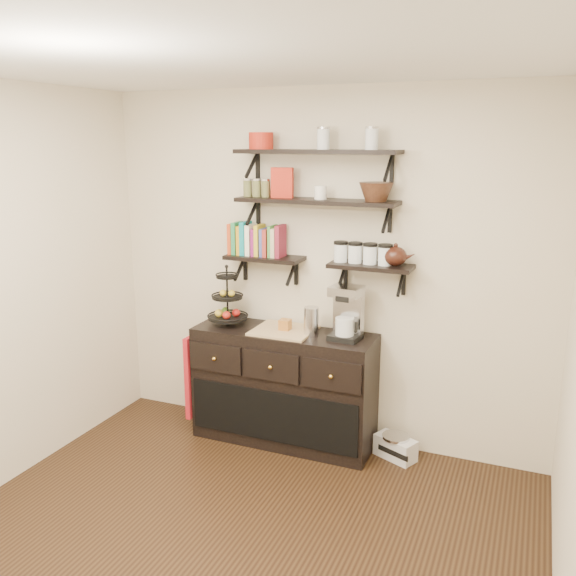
{
  "coord_description": "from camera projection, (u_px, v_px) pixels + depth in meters",
  "views": [
    {
      "loc": [
        1.51,
        -2.55,
        2.31
      ],
      "look_at": [
        -0.03,
        1.15,
        1.34
      ],
      "focal_mm": 38.0,
      "sensor_mm": 36.0,
      "label": 1
    }
  ],
  "objects": [
    {
      "name": "ramekins",
      "position": [
        320.0,
        193.0,
        4.38
      ],
      "size": [
        0.09,
        0.09,
        0.1
      ],
      "primitive_type": "cylinder",
      "color": "white",
      "rests_on": "shelf_mid"
    },
    {
      "name": "cookbooks",
      "position": [
        258.0,
        241.0,
        4.67
      ],
      "size": [
        0.43,
        0.15,
        0.26
      ],
      "color": "#C34018",
      "rests_on": "shelf_low_left"
    },
    {
      "name": "shelf_top",
      "position": [
        317.0,
        152.0,
        4.33
      ],
      "size": [
        1.2,
        0.27,
        0.23
      ],
      "color": "black",
      "rests_on": "back_wall"
    },
    {
      "name": "apron",
      "position": [
        196.0,
        374.0,
        4.91
      ],
      "size": [
        0.04,
        0.29,
        0.67
      ],
      "primitive_type": "cube",
      "color": "#B61813",
      "rests_on": "sideboard"
    },
    {
      "name": "teapot",
      "position": [
        395.0,
        255.0,
        4.28
      ],
      "size": [
        0.23,
        0.18,
        0.16
      ],
      "primitive_type": null,
      "rotation": [
        0.0,
        0.0,
        -0.1
      ],
      "color": "black",
      "rests_on": "shelf_low_right"
    },
    {
      "name": "radio",
      "position": [
        395.0,
        447.0,
        4.54
      ],
      "size": [
        0.34,
        0.28,
        0.18
      ],
      "rotation": [
        0.0,
        0.0,
        -0.43
      ],
      "color": "silver",
      "rests_on": "floor"
    },
    {
      "name": "back_wall",
      "position": [
        321.0,
        270.0,
        4.65
      ],
      "size": [
        3.5,
        0.02,
        2.7
      ],
      "primitive_type": "cube",
      "color": "beige",
      "rests_on": "ground"
    },
    {
      "name": "shelf_mid",
      "position": [
        316.0,
        202.0,
        4.41
      ],
      "size": [
        1.2,
        0.27,
        0.23
      ],
      "color": "black",
      "rests_on": "back_wall"
    },
    {
      "name": "ceiling",
      "position": [
        196.0,
        53.0,
        2.76
      ],
      "size": [
        3.5,
        3.5,
        0.02
      ],
      "primitive_type": "cube",
      "color": "white",
      "rests_on": "back_wall"
    },
    {
      "name": "walnut_bowl",
      "position": [
        376.0,
        192.0,
        4.22
      ],
      "size": [
        0.24,
        0.24,
        0.13
      ],
      "primitive_type": null,
      "color": "black",
      "rests_on": "shelf_mid"
    },
    {
      "name": "recipe_box",
      "position": [
        282.0,
        183.0,
        4.47
      ],
      "size": [
        0.17,
        0.09,
        0.22
      ],
      "primitive_type": "cube",
      "rotation": [
        0.0,
        0.0,
        0.2
      ],
      "color": "#AA2213",
      "rests_on": "shelf_mid"
    },
    {
      "name": "thermal_carafe",
      "position": [
        311.0,
        322.0,
        4.5
      ],
      "size": [
        0.11,
        0.11,
        0.22
      ],
      "primitive_type": "cylinder",
      "color": "silver",
      "rests_on": "sideboard"
    },
    {
      "name": "red_pot",
      "position": [
        261.0,
        141.0,
        4.47
      ],
      "size": [
        0.18,
        0.18,
        0.12
      ],
      "primitive_type": "cylinder",
      "color": "#AA2213",
      "rests_on": "shelf_top"
    },
    {
      "name": "shelf_low_right",
      "position": [
        371.0,
        267.0,
        4.37
      ],
      "size": [
        0.6,
        0.25,
        0.23
      ],
      "color": "black",
      "rests_on": "back_wall"
    },
    {
      "name": "sideboard",
      "position": [
        284.0,
        386.0,
        4.73
      ],
      "size": [
        1.4,
        0.5,
        0.92
      ],
      "color": "black",
      "rests_on": "floor"
    },
    {
      "name": "floor",
      "position": [
        213.0,
        566.0,
        3.4
      ],
      "size": [
        3.5,
        3.5,
        0.0
      ],
      "primitive_type": "plane",
      "color": "black",
      "rests_on": "ground"
    },
    {
      "name": "fruit_stand",
      "position": [
        228.0,
        305.0,
        4.77
      ],
      "size": [
        0.31,
        0.31,
        0.46
      ],
      "rotation": [
        0.0,
        0.0,
        0.19
      ],
      "color": "black",
      "rests_on": "sideboard"
    },
    {
      "name": "shelf_low_left",
      "position": [
        265.0,
        259.0,
        4.68
      ],
      "size": [
        0.6,
        0.25,
        0.23
      ],
      "color": "black",
      "rests_on": "back_wall"
    },
    {
      "name": "glass_canisters",
      "position": [
        363.0,
        254.0,
        4.37
      ],
      "size": [
        0.43,
        0.1,
        0.13
      ],
      "color": "silver",
      "rests_on": "shelf_low_right"
    },
    {
      "name": "coffee_maker",
      "position": [
        347.0,
        313.0,
        4.42
      ],
      "size": [
        0.23,
        0.23,
        0.4
      ],
      "rotation": [
        0.0,
        0.0,
        -0.09
      ],
      "color": "black",
      "rests_on": "sideboard"
    },
    {
      "name": "candle",
      "position": [
        285.0,
        325.0,
        4.61
      ],
      "size": [
        0.08,
        0.08,
        0.08
      ],
      "primitive_type": "cube",
      "color": "#9A5D23",
      "rests_on": "sideboard"
    }
  ]
}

